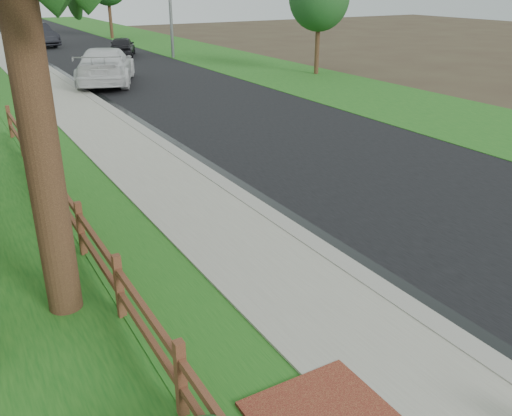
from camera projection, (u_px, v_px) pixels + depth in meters
ground at (424, 342)px, 7.87m from camera, size 120.00×120.00×0.00m
road at (97, 55)px, 37.89m from camera, size 8.00×90.00×0.02m
curb at (34, 59)px, 35.93m from camera, size 0.40×90.00×0.12m
wet_gutter at (39, 59)px, 36.11m from camera, size 0.50×90.00×0.00m
sidewalk at (13, 60)px, 35.34m from camera, size 2.20×90.00×0.10m
verge_far at (188, 49)px, 41.08m from camera, size 6.00×90.00×0.04m
ranch_fence at (66, 205)px, 11.07m from camera, size 0.12×16.92×1.10m
white_suv at (106, 66)px, 26.98m from camera, size 4.62×6.70×1.80m
dark_car_mid at (122, 46)px, 36.99m from camera, size 2.88×4.20×1.33m
dark_car_far at (36, 35)px, 42.51m from camera, size 2.75×5.52×1.74m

